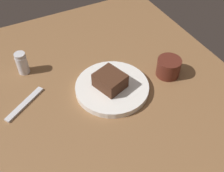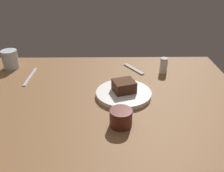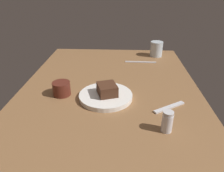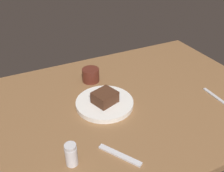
# 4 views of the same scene
# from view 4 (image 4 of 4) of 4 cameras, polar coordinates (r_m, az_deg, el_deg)

# --- Properties ---
(dining_table) EXTENTS (1.20, 0.84, 0.03)m
(dining_table) POSITION_cam_4_polar(r_m,az_deg,el_deg) (1.06, 3.00, -4.02)
(dining_table) COLOR brown
(dining_table) RESTS_ON ground
(dessert_plate) EXTENTS (0.23, 0.23, 0.02)m
(dessert_plate) POSITION_cam_4_polar(r_m,az_deg,el_deg) (1.02, -1.68, -3.86)
(dessert_plate) COLOR white
(dessert_plate) RESTS_ON dining_table
(chocolate_cake_slice) EXTENTS (0.11, 0.10, 0.05)m
(chocolate_cake_slice) POSITION_cam_4_polar(r_m,az_deg,el_deg) (0.99, -1.62, -2.55)
(chocolate_cake_slice) COLOR #472819
(chocolate_cake_slice) RESTS_ON dessert_plate
(salt_shaker) EXTENTS (0.04, 0.04, 0.08)m
(salt_shaker) POSITION_cam_4_polar(r_m,az_deg,el_deg) (0.79, -9.16, -14.97)
(salt_shaker) COLOR silver
(salt_shaker) RESTS_ON dining_table
(coffee_cup) EXTENTS (0.08, 0.08, 0.06)m
(coffee_cup) POSITION_cam_4_polar(r_m,az_deg,el_deg) (1.17, -4.80, 2.48)
(coffee_cup) COLOR #562319
(coffee_cup) RESTS_ON dining_table
(dessert_spoon) EXTENTS (0.10, 0.14, 0.01)m
(dessert_spoon) POSITION_cam_4_polar(r_m,az_deg,el_deg) (0.83, 1.77, -15.27)
(dessert_spoon) COLOR silver
(dessert_spoon) RESTS_ON dining_table
(butter_knife) EXTENTS (0.02, 0.19, 0.01)m
(butter_knife) POSITION_cam_4_polar(r_m,az_deg,el_deg) (1.14, 23.14, -2.96)
(butter_knife) COLOR silver
(butter_knife) RESTS_ON dining_table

